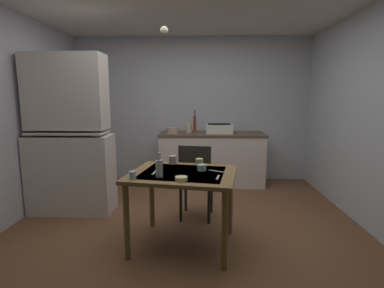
{
  "coord_description": "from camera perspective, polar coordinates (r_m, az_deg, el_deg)",
  "views": [
    {
      "loc": [
        0.18,
        -3.14,
        1.52
      ],
      "look_at": [
        0.07,
        0.2,
        0.96
      ],
      "focal_mm": 27.71,
      "sensor_mm": 36.0,
      "label": 1
    }
  ],
  "objects": [
    {
      "name": "counter_cabinet",
      "position": [
        5.07,
        3.81,
        -2.79
      ],
      "size": [
        1.76,
        0.64,
        0.88
      ],
      "color": "silver",
      "rests_on": "ground"
    },
    {
      "name": "dining_table",
      "position": [
        2.95,
        -1.78,
        -7.42
      ],
      "size": [
        1.14,
        0.98,
        0.76
      ],
      "color": "brown",
      "rests_on": "ground"
    },
    {
      "name": "teacup_cream",
      "position": [
        3.21,
        1.43,
        -3.46
      ],
      "size": [
        0.08,
        0.08,
        0.07
      ],
      "primitive_type": "cylinder",
      "color": "beige",
      "rests_on": "dining_table"
    },
    {
      "name": "chair_far_side",
      "position": [
        3.61,
        0.77,
        -6.94
      ],
      "size": [
        0.45,
        0.45,
        0.93
      ],
      "color": "#2A2421",
      "rests_on": "ground"
    },
    {
      "name": "wall_back",
      "position": [
        5.33,
        -0.04,
        6.63
      ],
      "size": [
        4.19,
        0.1,
        2.5
      ],
      "primitive_type": "cube",
      "color": "silver",
      "rests_on": "ground"
    },
    {
      "name": "teacup_mint",
      "position": [
        2.98,
        1.89,
        -4.54
      ],
      "size": [
        0.09,
        0.09,
        0.06
      ],
      "primitive_type": "cylinder",
      "color": "#ADD1C1",
      "rests_on": "dining_table"
    },
    {
      "name": "hutch_cabinet",
      "position": [
        4.07,
        -22.51,
        0.63
      ],
      "size": [
        1.05,
        0.44,
        2.01
      ],
      "color": "silver",
      "rests_on": "ground"
    },
    {
      "name": "pendant_bulb",
      "position": [
        3.22,
        -5.39,
        20.97
      ],
      "size": [
        0.08,
        0.08,
        0.08
      ],
      "primitive_type": "sphere",
      "color": "#F9EFCC"
    },
    {
      "name": "table_knife",
      "position": [
        2.95,
        5.08,
        -5.29
      ],
      "size": [
        0.19,
        0.12,
        0.0
      ],
      "primitive_type": "cube",
      "rotation": [
        0.0,
        0.0,
        5.74
      ],
      "color": "silver",
      "rests_on": "dining_table"
    },
    {
      "name": "serving_bowl_wide",
      "position": [
        2.64,
        -2.06,
        -6.68
      ],
      "size": [
        0.11,
        0.11,
        0.04
      ],
      "primitive_type": "cylinder",
      "color": "beige",
      "rests_on": "dining_table"
    },
    {
      "name": "teaspoon_near_bowl",
      "position": [
        2.75,
        5.01,
        -6.42
      ],
      "size": [
        0.05,
        0.15,
        0.0
      ],
      "primitive_type": "cube",
      "rotation": [
        0.0,
        0.0,
        4.52
      ],
      "color": "beige",
      "rests_on": "dining_table"
    },
    {
      "name": "mug_tall",
      "position": [
        2.74,
        -11.36,
        -5.91
      ],
      "size": [
        0.07,
        0.07,
        0.07
      ],
      "primitive_type": "cylinder",
      "color": "#9EB2C6",
      "rests_on": "dining_table"
    },
    {
      "name": "glass_bottle",
      "position": [
        2.75,
        -6.33,
        -4.54
      ],
      "size": [
        0.07,
        0.07,
        0.23
      ],
      "color": "#B7BCC1",
      "rests_on": "dining_table"
    },
    {
      "name": "mug_dark",
      "position": [
        3.27,
        -3.72,
        -3.06
      ],
      "size": [
        0.09,
        0.09,
        0.09
      ],
      "primitive_type": "cylinder",
      "color": "tan",
      "rests_on": "dining_table"
    },
    {
      "name": "ground_plane",
      "position": [
        3.49,
        -1.29,
        -16.28
      ],
      "size": [
        5.26,
        5.26,
        0.0
      ],
      "primitive_type": "plane",
      "color": "brown"
    },
    {
      "name": "mixing_bowl_counter",
      "position": [
        4.96,
        -3.76,
        2.64
      ],
      "size": [
        0.21,
        0.21,
        0.1
      ],
      "primitive_type": "cylinder",
      "color": "tan",
      "rests_on": "counter_cabinet"
    },
    {
      "name": "sink_basin",
      "position": [
        4.99,
        5.24,
        3.01
      ],
      "size": [
        0.44,
        0.34,
        0.15
      ],
      "color": "white",
      "rests_on": "counter_cabinet"
    },
    {
      "name": "stoneware_crock",
      "position": [
        5.04,
        -0.63,
        3.13
      ],
      "size": [
        0.12,
        0.12,
        0.16
      ],
      "primitive_type": "cylinder",
      "color": "beige",
      "rests_on": "counter_cabinet"
    },
    {
      "name": "teaspoon_by_cup",
      "position": [
        2.92,
        -7.27,
        -5.49
      ],
      "size": [
        0.03,
        0.15,
        0.0
      ],
      "primitive_type": "cube",
      "rotation": [
        0.0,
        0.0,
        1.51
      ],
      "color": "beige",
      "rests_on": "dining_table"
    },
    {
      "name": "hand_pump",
      "position": [
        5.02,
        0.52,
        4.14
      ],
      "size": [
        0.05,
        0.27,
        0.39
      ],
      "color": "maroon",
      "rests_on": "counter_cabinet"
    }
  ]
}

